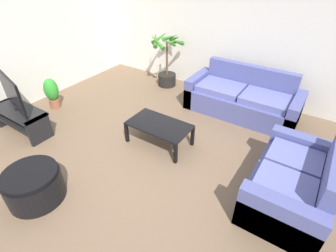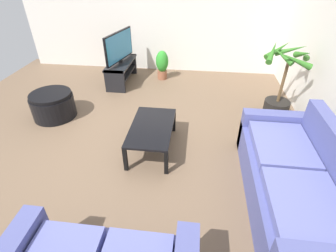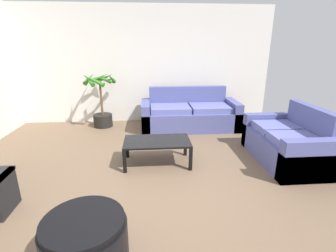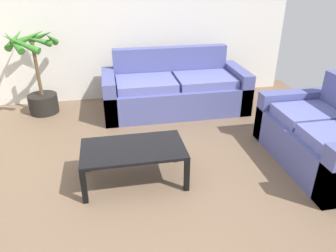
# 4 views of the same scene
# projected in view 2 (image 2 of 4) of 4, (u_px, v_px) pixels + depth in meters

# --- Properties ---
(ground_plane) EXTENTS (6.60, 6.60, 0.00)m
(ground_plane) POSITION_uv_depth(u_px,v_px,m) (120.00, 139.00, 3.97)
(ground_plane) COLOR brown
(wall_left) EXTENTS (0.06, 6.00, 2.70)m
(wall_left) POSITION_uv_depth(u_px,v_px,m) (151.00, 11.00, 5.68)
(wall_left) COLOR silver
(wall_left) RESTS_ON ground
(couch_main) EXTENTS (2.15, 0.90, 0.90)m
(couch_main) POSITION_uv_depth(u_px,v_px,m) (296.00, 184.00, 2.78)
(couch_main) COLOR #4C518C
(couch_main) RESTS_ON ground
(tv_stand) EXTENTS (1.10, 0.45, 0.47)m
(tv_stand) POSITION_uv_depth(u_px,v_px,m) (121.00, 69.00, 5.58)
(tv_stand) COLOR black
(tv_stand) RESTS_ON ground
(tv) EXTENTS (1.03, 0.28, 0.63)m
(tv) POSITION_uv_depth(u_px,v_px,m) (119.00, 47.00, 5.30)
(tv) COLOR black
(tv) RESTS_ON tv_stand
(coffee_table) EXTENTS (1.04, 0.59, 0.39)m
(coffee_table) POSITION_uv_depth(u_px,v_px,m) (152.00, 129.00, 3.59)
(coffee_table) COLOR black
(coffee_table) RESTS_ON ground
(potted_palm) EXTENTS (0.72, 0.72, 1.25)m
(potted_palm) POSITION_uv_depth(u_px,v_px,m) (280.00, 89.00, 4.28)
(potted_palm) COLOR black
(potted_palm) RESTS_ON ground
(potted_plant_small) EXTENTS (0.28, 0.28, 0.65)m
(potted_plant_small) POSITION_uv_depth(u_px,v_px,m) (162.00, 64.00, 5.71)
(potted_plant_small) COLOR brown
(potted_plant_small) RESTS_ON ground
(ottoman) EXTENTS (0.72, 0.72, 0.45)m
(ottoman) POSITION_uv_depth(u_px,v_px,m) (53.00, 105.00, 4.41)
(ottoman) COLOR black
(ottoman) RESTS_ON ground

